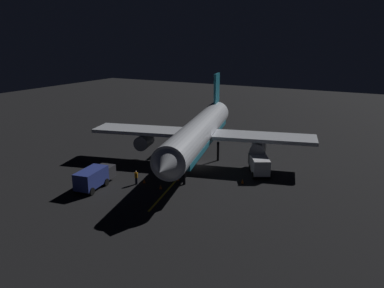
% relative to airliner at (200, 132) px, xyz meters
% --- Properties ---
extents(ground_plane, '(180.00, 180.00, 0.20)m').
position_rel_airliner_xyz_m(ground_plane, '(-0.15, 0.56, -4.67)').
color(ground_plane, black).
extents(apron_guide_stripe, '(5.82, 24.68, 0.01)m').
position_rel_airliner_xyz_m(apron_guide_stripe, '(0.10, 4.56, -4.57)').
color(apron_guide_stripe, gold).
rests_on(apron_guide_stripe, ground_plane).
extents(airliner, '(32.18, 35.88, 11.66)m').
position_rel_airliner_xyz_m(airliner, '(0.00, 0.00, 0.00)').
color(airliner, silver).
rests_on(airliner, ground_plane).
extents(baggage_truck, '(3.08, 6.50, 2.43)m').
position_rel_airliner_xyz_m(baggage_truck, '(6.87, 14.33, -3.31)').
color(baggage_truck, navy).
rests_on(baggage_truck, ground_plane).
extents(catering_truck, '(4.57, 6.09, 2.42)m').
position_rel_airliner_xyz_m(catering_truck, '(-8.94, 0.17, -3.33)').
color(catering_truck, silver).
rests_on(catering_truck, ground_plane).
extents(ground_crew_worker, '(0.40, 0.40, 1.74)m').
position_rel_airliner_xyz_m(ground_crew_worker, '(3.06, 11.09, -3.68)').
color(ground_crew_worker, black).
rests_on(ground_crew_worker, ground_plane).
extents(traffic_cone_near_left, '(0.50, 0.50, 0.55)m').
position_rel_airliner_xyz_m(traffic_cone_near_left, '(-8.39, 4.65, -4.32)').
color(traffic_cone_near_left, '#EA590F').
rests_on(traffic_cone_near_left, ground_plane).
extents(traffic_cone_near_right, '(0.50, 0.50, 0.55)m').
position_rel_airliner_xyz_m(traffic_cone_near_right, '(2.43, 10.33, -4.32)').
color(traffic_cone_near_right, '#EA590F').
rests_on(traffic_cone_near_right, ground_plane).
extents(traffic_cone_under_wing, '(0.50, 0.50, 0.55)m').
position_rel_airliner_xyz_m(traffic_cone_under_wing, '(-0.45, 11.04, -4.32)').
color(traffic_cone_under_wing, '#EA590F').
rests_on(traffic_cone_under_wing, ground_plane).
extents(traffic_cone_far, '(0.50, 0.50, 0.55)m').
position_rel_airliner_xyz_m(traffic_cone_far, '(-0.84, 7.64, -4.32)').
color(traffic_cone_far, '#EA590F').
rests_on(traffic_cone_far, ground_plane).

